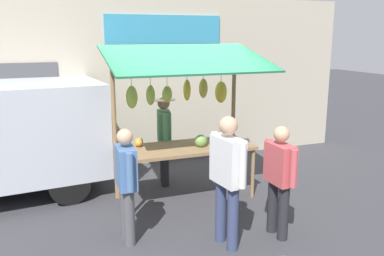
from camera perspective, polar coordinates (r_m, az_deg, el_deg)
The scene contains 7 objects.
ground_plane at distance 6.97m, azimuth -0.91°, elevation -9.55°, with size 40.00×40.00×0.00m, color #38383D.
street_backdrop at distance 8.58m, azimuth -6.41°, elevation 6.36°, with size 9.00×0.30×3.40m.
market_stall at distance 6.59m, azimuth -1.04°, elevation 3.10°, with size 2.50×1.46×2.50m.
vendor_with_sunhat at distance 7.32m, azimuth -3.88°, elevation -0.81°, with size 0.41×0.67×1.59m.
shopper_with_ponytail at distance 5.55m, azimuth 12.00°, elevation -6.36°, with size 0.23×0.66×1.51m.
shopper_in_grey_tee at distance 5.36m, azimuth -9.07°, elevation -6.93°, with size 0.24×0.66×1.51m.
shopper_in_striped_shirt at distance 5.15m, azimuth 4.93°, elevation -6.11°, with size 0.28×0.71×1.69m.
Camera 1 is at (2.23, 6.05, 2.65)m, focal length 38.59 mm.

